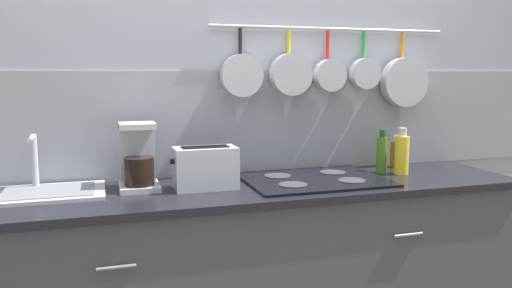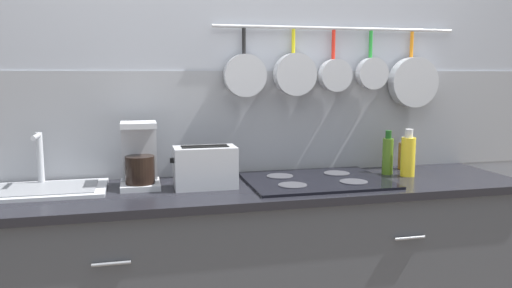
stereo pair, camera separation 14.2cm
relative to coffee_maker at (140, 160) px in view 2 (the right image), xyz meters
The scene contains 9 objects.
wall_back 0.58m from the coffee_maker, 22.48° to the left, with size 7.20×0.15×2.60m.
countertop 0.52m from the coffee_maker, 12.92° to the right, with size 2.48×0.56×0.03m.
sink_basin 0.43m from the coffee_maker, behind, with size 0.56×0.33×0.24m.
coffee_maker is the anchor object (origin of this frame).
toaster 0.29m from the coffee_maker, 18.35° to the right, with size 0.28×0.15×0.18m.
cooktop 0.80m from the coffee_maker, ahead, with size 0.64×0.49×0.01m.
bottle_dish_soap 1.19m from the coffee_maker, ahead, with size 0.05×0.05×0.22m.
bottle_cooking_wine 1.26m from the coffee_maker, ahead, with size 0.07×0.07×0.23m.
bottle_vinegar 1.34m from the coffee_maker, ahead, with size 0.06×0.06×0.17m.
Camera 2 is at (-0.50, -2.09, 1.43)m, focal length 35.00 mm.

